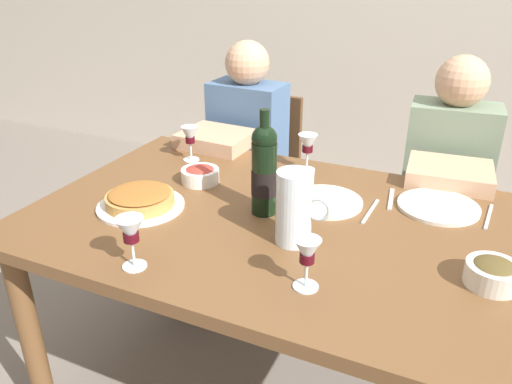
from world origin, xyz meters
TOP-DOWN VIEW (x-y plane):
  - dining_table at (0.00, 0.00)m, footprint 1.50×1.00m
  - wine_bottle at (-0.03, 0.02)m, footprint 0.08×0.08m
  - water_pitcher at (0.12, -0.11)m, footprint 0.16×0.10m
  - baked_tart at (-0.41, -0.12)m, footprint 0.28×0.28m
  - salad_bowl at (-0.33, 0.13)m, footprint 0.14×0.14m
  - olive_bowl at (0.63, -0.10)m, footprint 0.13×0.13m
  - wine_glass_left_diner at (-0.03, 0.40)m, footprint 0.07×0.07m
  - wine_glass_right_diner at (-0.22, -0.41)m, footprint 0.07×0.07m
  - wine_glass_centre at (-0.48, 0.30)m, footprint 0.07×0.07m
  - wine_glass_spare at (0.22, -0.30)m, footprint 0.07×0.07m
  - dinner_plate_left_setting at (0.12, 0.16)m, footprint 0.24×0.24m
  - dinner_plate_right_setting at (0.46, 0.27)m, footprint 0.26×0.26m
  - fork_left_setting at (-0.03, 0.16)m, footprint 0.04×0.16m
  - knife_left_setting at (0.27, 0.16)m, footprint 0.02×0.18m
  - knife_right_setting at (0.61, 0.27)m, footprint 0.02×0.18m
  - spoon_right_setting at (0.31, 0.27)m, footprint 0.04×0.16m
  - chair_left at (-0.45, 0.89)m, footprint 0.42×0.42m
  - diner_left at (-0.46, 0.66)m, footprint 0.35×0.51m
  - chair_right at (0.44, 0.91)m, footprint 0.43×0.43m
  - diner_right at (0.46, 0.67)m, footprint 0.36×0.52m

SIDE VIEW (x-z plane):
  - chair_left at x=-0.45m, z-range 0.06..0.93m
  - chair_right at x=0.44m, z-range 0.06..0.93m
  - diner_left at x=-0.46m, z-range 0.04..1.20m
  - diner_right at x=0.46m, z-range 0.04..1.20m
  - dining_table at x=0.00m, z-range 0.29..1.05m
  - fork_left_setting at x=-0.03m, z-range 0.76..0.76m
  - knife_left_setting at x=0.27m, z-range 0.76..0.76m
  - knife_right_setting at x=0.61m, z-range 0.76..0.76m
  - spoon_right_setting at x=0.31m, z-range 0.76..0.76m
  - dinner_plate_left_setting at x=0.12m, z-range 0.76..0.77m
  - dinner_plate_right_setting at x=0.46m, z-range 0.76..0.77m
  - baked_tart at x=-0.41m, z-range 0.76..0.82m
  - salad_bowl at x=-0.33m, z-range 0.76..0.82m
  - olive_bowl at x=0.63m, z-range 0.76..0.83m
  - water_pitcher at x=0.12m, z-range 0.75..0.96m
  - wine_glass_spare at x=0.22m, z-range 0.79..0.92m
  - wine_glass_centre at x=-0.48m, z-range 0.79..0.93m
  - wine_glass_left_diner at x=-0.03m, z-range 0.79..0.93m
  - wine_glass_right_diner at x=-0.22m, z-range 0.79..0.93m
  - wine_bottle at x=-0.03m, z-range 0.74..1.07m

